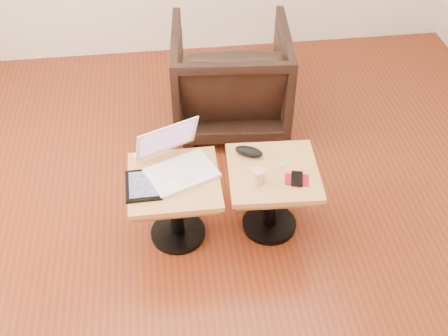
{
  "coord_description": "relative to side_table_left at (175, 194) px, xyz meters",
  "views": [
    {
      "loc": [
        -0.31,
        -2.18,
        2.58
      ],
      "look_at": [
        -0.02,
        0.08,
        0.51
      ],
      "focal_mm": 45.0,
      "sensor_mm": 36.0,
      "label": 1
    }
  ],
  "objects": [
    {
      "name": "side_table_right",
      "position": [
        0.56,
        -0.0,
        0.0
      ],
      "size": [
        0.53,
        0.53,
        0.46
      ],
      "rotation": [
        0.0,
        0.0,
        -0.06
      ],
      "color": "black",
      "rests_on": "ground"
    },
    {
      "name": "phone_on_sleeve",
      "position": [
        0.67,
        -0.09,
        0.12
      ],
      "size": [
        0.15,
        0.13,
        0.02
      ],
      "rotation": [
        0.0,
        0.0,
        -0.24
      ],
      "color": "maroon",
      "rests_on": "side_table_right"
    },
    {
      "name": "tablet",
      "position": [
        -0.17,
        -0.04,
        0.12
      ],
      "size": [
        0.2,
        0.25,
        0.02
      ],
      "rotation": [
        0.0,
        0.0,
        0.02
      ],
      "color": "black",
      "rests_on": "side_table_left"
    },
    {
      "name": "charging_adapter",
      "position": [
        -0.2,
        0.2,
        0.13
      ],
      "size": [
        0.04,
        0.04,
        0.02
      ],
      "primitive_type": "cube",
      "rotation": [
        0.0,
        0.0,
        0.15
      ],
      "color": "white",
      "rests_on": "side_table_left"
    },
    {
      "name": "room_shell",
      "position": [
        0.3,
        -0.08,
        1.01
      ],
      "size": [
        4.52,
        4.52,
        2.71
      ],
      "color": "#5F1C12",
      "rests_on": "ground"
    },
    {
      "name": "striped_cup",
      "position": [
        0.46,
        -0.09,
        0.16
      ],
      "size": [
        0.08,
        0.08,
        0.09
      ],
      "primitive_type": "cylinder",
      "rotation": [
        0.0,
        0.0,
        -0.24
      ],
      "color": "#DC3C4B",
      "rests_on": "side_table_right"
    },
    {
      "name": "side_table_left",
      "position": [
        0.0,
        0.0,
        0.0
      ],
      "size": [
        0.51,
        0.51,
        0.46
      ],
      "rotation": [
        0.0,
        0.0,
        -0.0
      ],
      "color": "black",
      "rests_on": "ground"
    },
    {
      "name": "glasses_case",
      "position": [
        0.44,
        0.15,
        0.14
      ],
      "size": [
        0.18,
        0.14,
        0.05
      ],
      "primitive_type": "ellipsoid",
      "rotation": [
        0.0,
        0.0,
        -0.48
      ],
      "color": "black",
      "rests_on": "side_table_right"
    },
    {
      "name": "earbuds_tangle",
      "position": [
        0.62,
        0.03,
        0.12
      ],
      "size": [
        0.07,
        0.06,
        0.01
      ],
      "color": "white",
      "rests_on": "side_table_right"
    },
    {
      "name": "armchair",
      "position": [
        0.47,
        1.09,
        0.03
      ],
      "size": [
        0.87,
        0.9,
        0.75
      ],
      "primitive_type": "imported",
      "rotation": [
        0.0,
        0.0,
        3.05
      ],
      "color": "black",
      "rests_on": "ground"
    },
    {
      "name": "laptop",
      "position": [
        0.02,
        0.08,
        0.17
      ],
      "size": [
        0.47,
        0.46,
        0.25
      ],
      "rotation": [
        0.0,
        0.0,
        0.39
      ],
      "color": "white",
      "rests_on": "side_table_left"
    }
  ]
}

